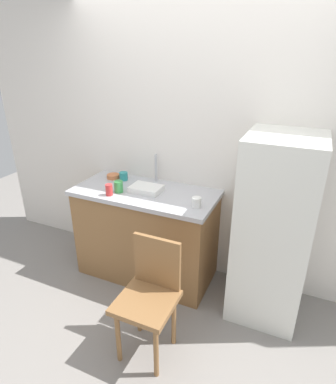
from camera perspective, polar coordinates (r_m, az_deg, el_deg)
The scene contains 13 objects.
ground_plane at distance 2.84m, azimuth -2.09°, elevation -23.30°, with size 8.00×8.00×0.00m, color gray.
back_wall at distance 2.97m, azimuth 6.15°, elevation 7.75°, with size 4.80×0.10×2.53m, color white.
cabinet_base at distance 3.17m, azimuth -3.79°, elevation -7.60°, with size 1.28×0.60×0.87m, color olive.
countertop at distance 2.95m, azimuth -4.02°, elevation -0.08°, with size 1.32×0.64×0.04m, color #B7B7BC.
faucet at distance 3.11m, azimuth -2.12°, elevation 4.30°, with size 0.02×0.02×0.27m, color #B7B7BC.
refrigerator at distance 2.71m, azimuth 18.18°, elevation -6.48°, with size 0.55×0.61×1.54m, color silver.
chair at distance 2.40m, azimuth -3.25°, elevation -17.51°, with size 0.40×0.40×0.89m.
dish_tray at distance 2.92m, azimuth -3.89°, elevation 0.58°, with size 0.28×0.20×0.05m, color white.
terracotta_bowl at distance 3.26m, azimuth -9.69°, elevation 2.75°, with size 0.12×0.12×0.04m, color #C67042.
cup_green at distance 2.92m, azimuth -8.75°, elevation 0.95°, with size 0.08×0.08×0.10m, color green.
cup_teal at distance 3.19m, azimuth -7.88°, elevation 2.80°, with size 0.08×0.08×0.08m, color teal.
cup_white at distance 2.62m, azimuth 5.07°, elevation -1.83°, with size 0.08×0.08×0.09m, color white.
cup_red at distance 2.87m, azimuth -10.39°, elevation 0.38°, with size 0.06×0.06×0.10m, color red.
Camera 1 is at (0.88, -1.72, 2.09)m, focal length 30.12 mm.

